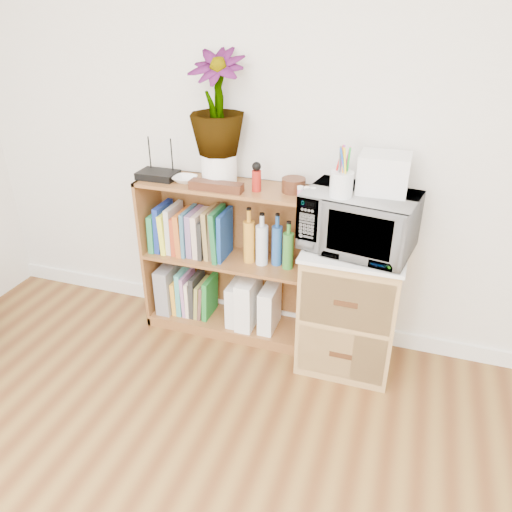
% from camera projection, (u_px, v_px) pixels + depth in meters
% --- Properties ---
extents(skirting_board, '(4.00, 0.02, 0.10)m').
position_uv_depth(skirting_board, '(288.00, 318.00, 3.17)').
color(skirting_board, white).
rests_on(skirting_board, ground).
extents(bookshelf, '(1.00, 0.30, 0.95)m').
position_uv_depth(bookshelf, '(227.00, 261.00, 2.95)').
color(bookshelf, brown).
rests_on(bookshelf, ground).
extents(wicker_unit, '(0.50, 0.45, 0.70)m').
position_uv_depth(wicker_unit, '(350.00, 307.00, 2.74)').
color(wicker_unit, '#9E7542').
rests_on(wicker_unit, ground).
extents(microwave, '(0.59, 0.45, 0.30)m').
position_uv_depth(microwave, '(359.00, 221.00, 2.49)').
color(microwave, white).
rests_on(microwave, wicker_unit).
extents(pen_cup, '(0.11, 0.11, 0.12)m').
position_uv_depth(pen_cup, '(341.00, 184.00, 2.35)').
color(pen_cup, white).
rests_on(pen_cup, microwave).
extents(small_appliance, '(0.24, 0.20, 0.19)m').
position_uv_depth(small_appliance, '(384.00, 173.00, 2.39)').
color(small_appliance, silver).
rests_on(small_appliance, microwave).
extents(router, '(0.22, 0.15, 0.04)m').
position_uv_depth(router, '(158.00, 175.00, 2.82)').
color(router, black).
rests_on(router, bookshelf).
extents(white_bowl, '(0.13, 0.13, 0.03)m').
position_uv_depth(white_bowl, '(185.00, 179.00, 2.76)').
color(white_bowl, white).
rests_on(white_bowl, bookshelf).
extents(plant_pot, '(0.19, 0.19, 0.16)m').
position_uv_depth(plant_pot, '(219.00, 168.00, 2.72)').
color(plant_pot, white).
rests_on(plant_pot, bookshelf).
extents(potted_plant, '(0.30, 0.30, 0.53)m').
position_uv_depth(potted_plant, '(217.00, 103.00, 2.56)').
color(potted_plant, '#317A36').
rests_on(potted_plant, plant_pot).
extents(trinket_box, '(0.29, 0.07, 0.05)m').
position_uv_depth(trinket_box, '(216.00, 186.00, 2.64)').
color(trinket_box, '#351B0E').
rests_on(trinket_box, bookshelf).
extents(kokeshi_doll, '(0.05, 0.05, 0.11)m').
position_uv_depth(kokeshi_doll, '(257.00, 181.00, 2.62)').
color(kokeshi_doll, maroon).
rests_on(kokeshi_doll, bookshelf).
extents(wooden_bowl, '(0.13, 0.13, 0.07)m').
position_uv_depth(wooden_bowl, '(294.00, 185.00, 2.62)').
color(wooden_bowl, '#3B1C10').
rests_on(wooden_bowl, bookshelf).
extents(paint_jars, '(0.11, 0.04, 0.06)m').
position_uv_depth(paint_jars, '(306.00, 195.00, 2.51)').
color(paint_jars, '#CF738F').
rests_on(paint_jars, bookshelf).
extents(file_box, '(0.09, 0.24, 0.30)m').
position_uv_depth(file_box, '(170.00, 286.00, 3.18)').
color(file_box, gray).
rests_on(file_box, bookshelf).
extents(magazine_holder_left, '(0.09, 0.21, 0.27)m').
position_uv_depth(magazine_holder_left, '(237.00, 302.00, 3.05)').
color(magazine_holder_left, white).
rests_on(magazine_holder_left, bookshelf).
extents(magazine_holder_mid, '(0.10, 0.25, 0.31)m').
position_uv_depth(magazine_holder_mid, '(249.00, 301.00, 3.02)').
color(magazine_holder_mid, white).
rests_on(magazine_holder_mid, bookshelf).
extents(magazine_holder_right, '(0.09, 0.22, 0.28)m').
position_uv_depth(magazine_holder_right, '(270.00, 308.00, 2.99)').
color(magazine_holder_right, white).
rests_on(magazine_holder_right, bookshelf).
extents(cookbooks, '(0.47, 0.20, 0.30)m').
position_uv_depth(cookbooks, '(191.00, 231.00, 2.94)').
color(cookbooks, '#228048').
rests_on(cookbooks, bookshelf).
extents(liquor_bottles, '(0.30, 0.07, 0.32)m').
position_uv_depth(liquor_bottles, '(267.00, 240.00, 2.80)').
color(liquor_bottles, orange).
rests_on(liquor_bottles, bookshelf).
extents(lower_books, '(0.25, 0.19, 0.29)m').
position_uv_depth(lower_books, '(194.00, 294.00, 3.14)').
color(lower_books, gold).
rests_on(lower_books, bookshelf).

